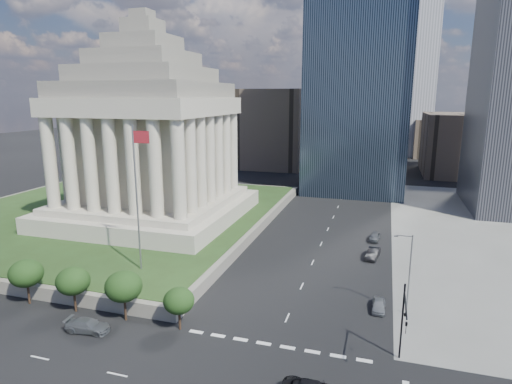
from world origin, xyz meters
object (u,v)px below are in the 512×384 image
at_px(suv_grey, 88,326).
at_px(parked_sedan_near, 379,305).
at_px(street_lamp_north, 408,270).
at_px(parked_sedan_mid, 373,254).
at_px(traffic_signal_ne, 404,319).
at_px(flagpole, 137,191).
at_px(war_memorial, 148,119).
at_px(parked_sedan_far, 375,237).

xyz_separation_m(suv_grey, parked_sedan_near, (30.82, 14.53, -0.06)).
bearing_deg(street_lamp_north, parked_sedan_mid, 103.79).
bearing_deg(parked_sedan_mid, parked_sedan_near, -77.44).
bearing_deg(traffic_signal_ne, flagpole, 163.29).
xyz_separation_m(traffic_signal_ne, parked_sedan_mid, (-3.50, 28.94, -4.46)).
distance_m(war_memorial, traffic_signal_ne, 60.00).
bearing_deg(parked_sedan_near, flagpole, -177.94).
xyz_separation_m(flagpole, parked_sedan_mid, (30.83, 18.63, -12.32)).
bearing_deg(street_lamp_north, war_memorial, 154.08).
bearing_deg(parked_sedan_mid, flagpole, -140.45).
relative_size(suv_grey, parked_sedan_far, 1.18).
height_order(suv_grey, parked_sedan_far, suv_grey).
height_order(war_memorial, parked_sedan_far, war_memorial).
relative_size(flagpole, suv_grey, 3.95).
bearing_deg(traffic_signal_ne, war_memorial, 143.58).
xyz_separation_m(traffic_signal_ne, street_lamp_north, (0.83, 11.30, 0.41)).
relative_size(traffic_signal_ne, parked_sedan_near, 2.01).
relative_size(traffic_signal_ne, suv_grey, 1.58).
height_order(war_memorial, parked_sedan_near, war_memorial).
distance_m(traffic_signal_ne, street_lamp_north, 11.34).
bearing_deg(flagpole, war_memorial, 116.89).
bearing_deg(war_memorial, parked_sedan_mid, -7.11).
xyz_separation_m(parked_sedan_near, parked_sedan_far, (-1.28, 26.61, 0.05)).
xyz_separation_m(street_lamp_north, parked_sedan_near, (-3.05, 0.09, -4.98)).
bearing_deg(parked_sedan_mid, street_lamp_north, -67.81).
height_order(street_lamp_north, parked_sedan_mid, street_lamp_north).
bearing_deg(suv_grey, parked_sedan_near, -69.95).
distance_m(flagpole, suv_grey, 18.32).
relative_size(war_memorial, suv_grey, 7.71).
distance_m(street_lamp_north, parked_sedan_near, 5.85).
height_order(war_memorial, traffic_signal_ne, war_memorial).
xyz_separation_m(war_memorial, traffic_signal_ne, (46.50, -34.30, -16.15)).
relative_size(flagpole, parked_sedan_mid, 4.16).
height_order(war_memorial, parked_sedan_mid, war_memorial).
bearing_deg(street_lamp_north, parked_sedan_near, 178.32).
height_order(parked_sedan_mid, parked_sedan_far, parked_sedan_mid).
xyz_separation_m(flagpole, parked_sedan_far, (30.83, 27.70, -12.38)).
height_order(flagpole, suv_grey, flagpole).
distance_m(parked_sedan_near, parked_sedan_mid, 17.59).
xyz_separation_m(suv_grey, parked_sedan_far, (29.55, 41.14, -0.00)).
distance_m(flagpole, parked_sedan_near, 34.45).
bearing_deg(parked_sedan_far, flagpole, -129.97).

